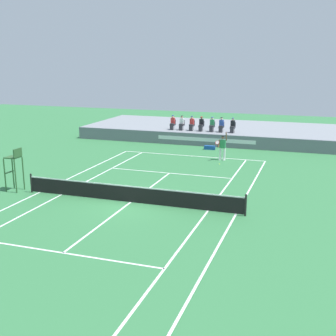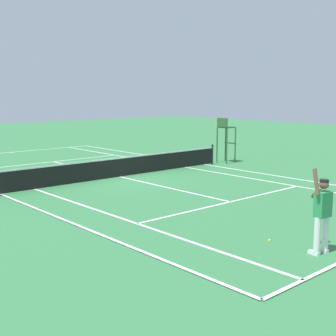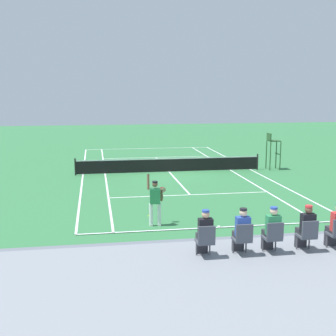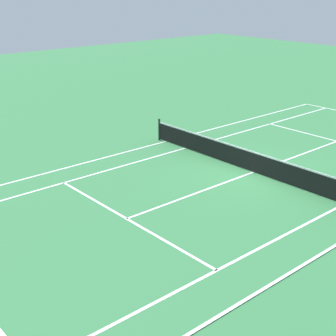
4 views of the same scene
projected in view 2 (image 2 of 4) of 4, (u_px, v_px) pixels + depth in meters
ground_plane at (122, 178)px, 20.90m from camera, size 80.00×80.00×0.00m
court at (122, 177)px, 20.90m from camera, size 11.08×23.88×0.03m
net at (122, 166)px, 20.81m from camera, size 11.98×0.10×1.07m
tennis_player at (322, 214)px, 10.82m from camera, size 0.79×0.62×2.08m
tennis_ball at (269, 240)px, 11.92m from camera, size 0.07×0.07×0.07m
umpire_chair at (226, 134)px, 25.22m from camera, size 0.77×0.77×2.44m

